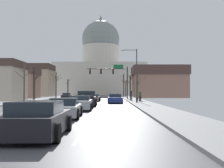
{
  "coord_description": "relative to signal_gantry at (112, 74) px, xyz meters",
  "views": [
    {
      "loc": [
        4.65,
        -38.54,
        1.62
      ],
      "look_at": [
        4.8,
        25.07,
        3.25
      ],
      "focal_mm": 44.13,
      "sensor_mm": 36.0,
      "label": 1
    }
  ],
  "objects": [
    {
      "name": "sedan_oncoming_02",
      "position": [
        -6.6,
        27.21,
        -4.3
      ],
      "size": [
        2.04,
        4.3,
        1.21
      ],
      "color": "silver",
      "rests_on": "ground"
    },
    {
      "name": "bare_tree_03",
      "position": [
        -13.27,
        -11.64,
        -1.66
      ],
      "size": [
        2.17,
        2.59,
        5.9
      ],
      "color": "brown",
      "rests_on": "ground"
    },
    {
      "name": "sedan_near_04",
      "position": [
        -2.81,
        -29.36,
        -4.29
      ],
      "size": [
        2.19,
        4.45,
        1.22
      ],
      "color": "#9EA3A8",
      "rests_on": "ground"
    },
    {
      "name": "bare_tree_05",
      "position": [
        -13.7,
        -4.77,
        -1.73
      ],
      "size": [
        1.8,
        2.39,
        5.74
      ],
      "color": "#423328",
      "rests_on": "ground"
    },
    {
      "name": "street_lamp_right",
      "position": [
        3.14,
        -13.38,
        -0.23
      ],
      "size": [
        2.34,
        0.24,
        7.54
      ],
      "color": "#333338",
      "rests_on": "ground"
    },
    {
      "name": "sedan_near_05",
      "position": [
        -2.97,
        -36.05,
        -4.3
      ],
      "size": [
        2.07,
        4.31,
        1.2
      ],
      "color": "#9EA3A8",
      "rests_on": "ground"
    },
    {
      "name": "bare_tree_04",
      "position": [
        3.46,
        18.02,
        -2.31
      ],
      "size": [
        2.25,
        2.31,
        4.63
      ],
      "color": "brown",
      "rests_on": "ground"
    },
    {
      "name": "ground",
      "position": [
        -4.75,
        -14.26,
        -4.85
      ],
      "size": [
        20.0,
        180.0,
        0.2
      ],
      "color": "#4A4A4F"
    },
    {
      "name": "sedan_near_00",
      "position": [
        0.27,
        -3.24,
        -4.3
      ],
      "size": [
        1.96,
        4.7,
        1.21
      ],
      "color": "#9EA3A8",
      "rests_on": "ground"
    },
    {
      "name": "bare_tree_02",
      "position": [
        3.4,
        29.52,
        -1.33
      ],
      "size": [
        0.86,
        1.32,
        6.7
      ],
      "color": "#423328",
      "rests_on": "ground"
    },
    {
      "name": "bare_tree_01",
      "position": [
        -13.12,
        11.07,
        -1.61
      ],
      "size": [
        2.66,
        2.07,
        5.86
      ],
      "color": "#4C3D2D",
      "rests_on": "ground"
    },
    {
      "name": "sedan_near_06",
      "position": [
        -2.74,
        -43.02,
        -4.27
      ],
      "size": [
        2.08,
        4.27,
        1.27
      ],
      "color": "black",
      "rests_on": "ground"
    },
    {
      "name": "pickup_truck_near_03",
      "position": [
        -2.91,
        -22.76,
        -4.14
      ],
      "size": [
        2.4,
        5.55,
        1.62
      ],
      "color": "black",
      "rests_on": "ground"
    },
    {
      "name": "flank_building_03",
      "position": [
        11.46,
        14.89,
        -0.95
      ],
      "size": [
        13.1,
        10.08,
        7.71
      ],
      "color": "#8C6656",
      "rests_on": "ground"
    },
    {
      "name": "sedan_oncoming_01",
      "position": [
        -6.47,
        17.76,
        -4.28
      ],
      "size": [
        2.04,
        4.73,
        1.24
      ],
      "color": "#6B6056",
      "rests_on": "ground"
    },
    {
      "name": "bare_tree_06",
      "position": [
        4.08,
        -7.75,
        -2.49
      ],
      "size": [
        1.64,
        1.64,
        4.36
      ],
      "color": "brown",
      "rests_on": "ground"
    },
    {
      "name": "pedestrian_00",
      "position": [
        2.91,
        -9.31,
        -3.76
      ],
      "size": [
        0.35,
        0.34,
        1.74
      ],
      "color": "#33333D",
      "rests_on": "ground"
    },
    {
      "name": "flank_building_00",
      "position": [
        -22.67,
        30.54,
        0.02
      ],
      "size": [
        8.93,
        9.77,
        9.66
      ],
      "color": "tan",
      "rests_on": "ground"
    },
    {
      "name": "flank_building_01",
      "position": [
        -22.28,
        11.14,
        -1.17
      ],
      "size": [
        9.38,
        8.48,
        7.28
      ],
      "color": "#8C6656",
      "rests_on": "ground"
    },
    {
      "name": "bare_tree_00",
      "position": [
        4.24,
        12.35,
        -2.0
      ],
      "size": [
        2.0,
        1.91,
        5.32
      ],
      "color": "#4C3D2D",
      "rests_on": "ground"
    },
    {
      "name": "sedan_oncoming_00",
      "position": [
        -10.14,
        7.61,
        -4.3
      ],
      "size": [
        2.02,
        4.6,
        1.21
      ],
      "color": "black",
      "rests_on": "ground"
    },
    {
      "name": "bicycle_parked",
      "position": [
        3.07,
        -17.64,
        -4.38
      ],
      "size": [
        0.12,
        1.77,
        0.85
      ],
      "color": "black",
      "rests_on": "ground"
    },
    {
      "name": "pedestrian_01",
      "position": [
        3.98,
        -12.91,
        -3.84
      ],
      "size": [
        0.35,
        0.34,
        1.6
      ],
      "color": "black",
      "rests_on": "ground"
    },
    {
      "name": "sedan_near_02",
      "position": [
        0.3,
        -16.07,
        -4.28
      ],
      "size": [
        2.06,
        4.66,
        1.24
      ],
      "color": "navy",
      "rests_on": "ground"
    },
    {
      "name": "sedan_near_01",
      "position": [
        -2.96,
        -9.6,
        -4.33
      ],
      "size": [
        2.06,
        4.43,
        1.14
      ],
      "color": "#6B6056",
      "rests_on": "ground"
    },
    {
      "name": "signal_gantry",
      "position": [
        0.0,
        0.0,
        0.0
      ],
      "size": [
        7.91,
        0.41,
        6.57
      ],
      "color": "#28282D",
      "rests_on": "ground"
    },
    {
      "name": "bare_tree_07",
      "position": [
        -13.0,
        27.54,
        -2.2
      ],
      "size": [
        1.7,
        2.48,
        5.33
      ],
      "color": "brown",
      "rests_on": "ground"
    },
    {
      "name": "capitol_building",
      "position": [
        -4.75,
        59.91,
        6.56
      ],
      "size": [
        35.63,
        22.07,
        33.03
      ],
      "color": "beige",
      "rests_on": "ground"
    }
  ]
}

